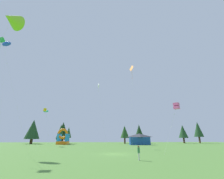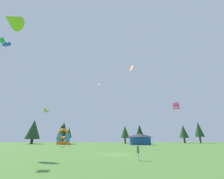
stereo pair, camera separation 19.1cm
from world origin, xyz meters
name	(u,v)px [view 2 (the right image)]	position (x,y,z in m)	size (l,w,h in m)	color
ground_plane	(115,154)	(0.00, 0.00, 0.00)	(120.00, 120.00, 0.00)	#548438
kite_yellow_box	(45,110)	(-21.30, 24.21, 11.19)	(5.33, 0.77, 11.69)	yellow
kite_cyan_parafoil	(46,111)	(-22.42, 28.22, 11.34)	(4.51, 2.99, 11.85)	#19B7CC
kite_blue_parafoil	(7,44)	(-25.68, 6.40, 24.13)	(6.26, 3.81, 24.67)	blue
kite_pink_box	(176,106)	(8.78, -5.19, 7.05)	(2.31, 2.61, 7.51)	#EA599E
kite_green_diamond	(2,42)	(-22.40, 0.40, 20.81)	(8.44, 1.43, 21.57)	green
kite_white_diamond	(98,86)	(-3.96, 19.09, 18.00)	(3.36, 6.47, 18.77)	white
kite_lime_delta	(12,20)	(-14.66, -9.04, 18.09)	(7.41, 3.20, 19.43)	#8CD826
kite_orange_diamond	(132,69)	(4.78, 6.83, 18.38)	(1.64, 3.35, 19.12)	orange
person_far_side	(138,152)	(2.42, -7.22, 1.00)	(0.39, 0.39, 1.68)	silver
inflatable_red_slide	(63,139)	(-17.23, 34.46, 2.10)	(4.06, 3.81, 5.74)	orange
festival_tent	(140,139)	(10.98, 30.51, 1.94)	(7.02, 3.13, 3.87)	#19478C
tree_row_0	(33,129)	(-31.46, 40.64, 5.71)	(5.92, 5.92, 9.61)	#4C331E
tree_row_1	(61,132)	(-19.91, 40.61, 4.84)	(3.64, 3.64, 7.76)	#4C331E
tree_row_2	(63,131)	(-19.45, 42.16, 5.23)	(5.15, 5.15, 8.89)	#4C331E
tree_row_3	(69,133)	(-16.57, 40.32, 4.41)	(2.40, 2.40, 6.61)	#4C331E
tree_row_4	(125,132)	(6.96, 40.71, 4.73)	(3.69, 3.69, 7.31)	#4C331E
tree_row_5	(140,131)	(14.18, 44.92, 5.33)	(3.81, 3.81, 8.14)	#4C331E
tree_row_6	(183,131)	(34.29, 44.32, 5.07)	(4.16, 4.16, 7.97)	#4C331E
tree_row_7	(199,129)	(41.85, 44.69, 6.01)	(4.15, 4.15, 9.42)	#4C331E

